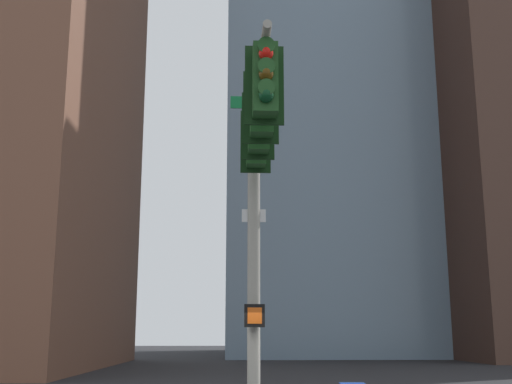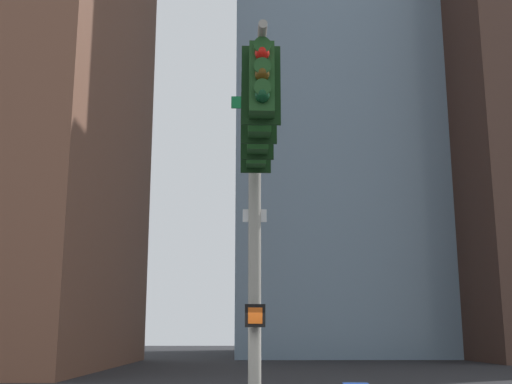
% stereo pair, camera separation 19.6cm
% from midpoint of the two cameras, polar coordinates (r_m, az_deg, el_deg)
% --- Properties ---
extents(signal_pole_assembly, '(4.57, 0.91, 6.79)m').
position_cam_midpoint_polar(signal_pole_assembly, '(10.83, 0.60, 1.81)').
color(signal_pole_assembly, '#9E998C').
rests_on(signal_pole_assembly, ground_plane).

